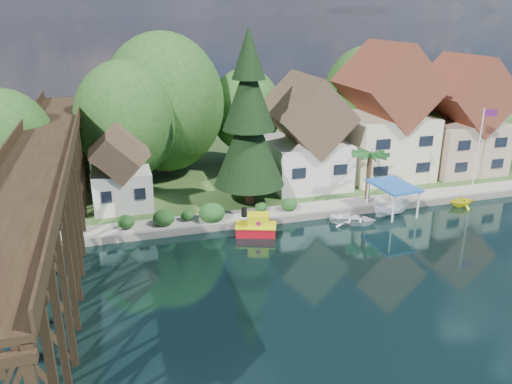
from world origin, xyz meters
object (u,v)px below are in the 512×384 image
flagpole (481,140)px  shed (121,171)px  palm_tree (370,156)px  boat_yellow (462,199)px  boat_canopy (392,202)px  conifer (249,123)px  house_left (305,139)px  house_center (384,120)px  boat_white_a (353,218)px  house_right (459,122)px  tugboat (256,226)px  trestle_bridge (48,196)px

flagpole → shed: bearing=172.1°
palm_tree → boat_yellow: 9.66m
shed → boat_canopy: size_ratio=1.67×
conifer → house_left: bearing=30.4°
palm_tree → boat_canopy: (0.80, -3.04, -3.48)m
house_center → boat_white_a: size_ratio=3.51×
palm_tree → boat_white_a: palm_tree is taller
house_right → boat_canopy: bearing=-145.4°
palm_tree → tugboat: palm_tree is taller
shed → conifer: size_ratio=0.50×
boat_white_a → boat_canopy: (4.05, 0.62, 0.83)m
trestle_bridge → shed: bearing=61.8°
house_center → conifer: size_ratio=0.89×
conifer → boat_white_a: size_ratio=3.93×
house_right → conifer: conifer is taller
conifer → boat_yellow: 21.12m
trestle_bridge → tugboat: 15.86m
shed → boat_white_a: bearing=-23.7°
trestle_bridge → palm_tree: trestle_bridge is taller
trestle_bridge → house_left: bearing=25.2°
house_left → shed: house_left is taller
tugboat → boat_white_a: bearing=-0.2°
trestle_bridge → boat_canopy: (27.80, 1.73, -4.11)m
house_left → boat_white_a: (0.75, -9.72, -4.73)m
house_left → house_center: house_center is taller
trestle_bridge → shed: size_ratio=5.63×
shed → tugboat: bearing=-39.0°
house_left → flagpole: bearing=-21.5°
house_right → boat_yellow: bearing=-122.5°
trestle_bridge → house_center: bearing=19.5°
shed → palm_tree: 22.48m
conifer → flagpole: conifer is taller
house_left → house_center: (9.00, 0.50, 1.28)m
flagpole → boat_canopy: flagpole is taller
house_center → boat_yellow: (3.25, -9.52, -5.75)m
house_center → house_right: house_center is taller
house_right → trestle_bridge: bearing=-165.2°
house_center → tugboat: house_center is taller
house_left → shed: (-18.00, -1.50, -1.31)m
flagpole → boat_yellow: 6.57m
house_left → boat_white_a: house_left is taller
shed → flagpole: bearing=-7.9°
shed → conifer: conifer is taller
house_center → flagpole: bearing=-44.6°
trestle_bridge → house_left: 25.42m
house_center → shed: 27.20m
tugboat → boat_white_a: 8.63m
house_right → tugboat: bearing=-159.5°
conifer → boat_canopy: size_ratio=3.31×
house_right → shed: 36.08m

